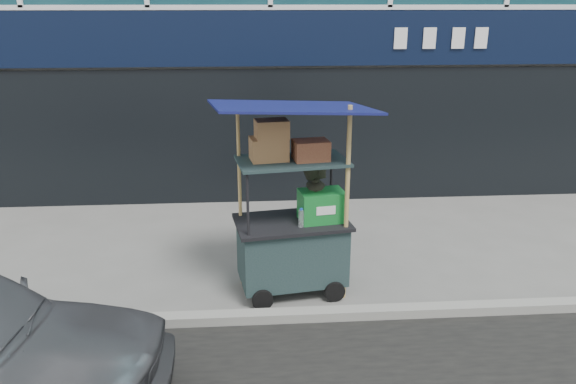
{
  "coord_description": "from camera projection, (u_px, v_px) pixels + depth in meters",
  "views": [
    {
      "loc": [
        -0.4,
        -5.85,
        3.52
      ],
      "look_at": [
        0.1,
        1.2,
        1.09
      ],
      "focal_mm": 35.0,
      "sensor_mm": 36.0,
      "label": 1
    }
  ],
  "objects": [
    {
      "name": "ground",
      "position": [
        287.0,
        311.0,
        6.69
      ],
      "size": [
        80.0,
        80.0,
        0.0
      ],
      "primitive_type": "plane",
      "color": "#60605C",
      "rests_on": "ground"
    },
    {
      "name": "curb",
      "position": [
        288.0,
        316.0,
        6.48
      ],
      "size": [
        80.0,
        0.18,
        0.12
      ],
      "primitive_type": "cube",
      "color": "gray",
      "rests_on": "ground"
    },
    {
      "name": "vendor_man",
      "position": [
        317.0,
        221.0,
        7.1
      ],
      "size": [
        0.47,
        0.66,
        1.72
      ],
      "primitive_type": "imported",
      "rotation": [
        0.0,
        0.0,
        1.48
      ],
      "color": "black",
      "rests_on": "ground"
    },
    {
      "name": "vendor_cart",
      "position": [
        293.0,
        228.0,
        6.9
      ],
      "size": [
        2.0,
        1.54,
        2.46
      ],
      "rotation": [
        0.0,
        0.0,
        0.15
      ],
      "color": "#192B2C",
      "rests_on": "ground"
    }
  ]
}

